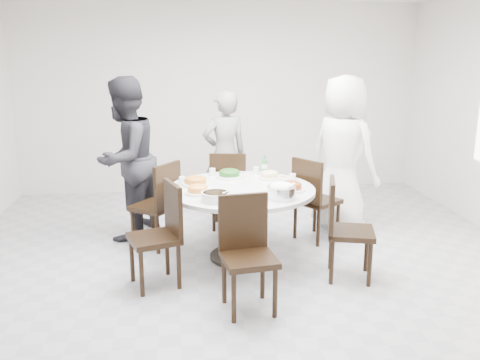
{
  "coord_description": "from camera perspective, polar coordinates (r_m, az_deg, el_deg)",
  "views": [
    {
      "loc": [
        -0.64,
        -4.64,
        2.09
      ],
      "look_at": [
        -0.03,
        0.31,
        0.82
      ],
      "focal_mm": 38.0,
      "sensor_mm": 36.0,
      "label": 1
    }
  ],
  "objects": [
    {
      "name": "diner_left",
      "position": [
        5.85,
        -12.73,
        2.33
      ],
      "size": [
        1.03,
        1.11,
        1.83
      ],
      "primitive_type": "imported",
      "rotation": [
        0.0,
        0.0,
        4.23
      ],
      "color": "black",
      "rests_on": "floor"
    },
    {
      "name": "dish_orange",
      "position": [
        5.23,
        -4.98,
        -0.18
      ],
      "size": [
        0.28,
        0.28,
        0.08
      ],
      "primitive_type": "cylinder",
      "color": "white",
      "rests_on": "dining_table"
    },
    {
      "name": "chair_ne",
      "position": [
        5.79,
        8.67,
        -2.1
      ],
      "size": [
        0.58,
        0.58,
        0.95
      ],
      "primitive_type": "cube",
      "rotation": [
        0.0,
        0.0,
        2.17
      ],
      "color": "black",
      "rests_on": "floor"
    },
    {
      "name": "chair_sw",
      "position": [
        4.65,
        -9.65,
        -6.23
      ],
      "size": [
        0.53,
        0.53,
        0.95
      ],
      "primitive_type": "cube",
      "rotation": [
        0.0,
        0.0,
        5.04
      ],
      "color": "black",
      "rests_on": "floor"
    },
    {
      "name": "dish_redbrown",
      "position": [
        5.03,
        5.64,
        -0.8
      ],
      "size": [
        0.29,
        0.29,
        0.07
      ],
      "primitive_type": "cylinder",
      "color": "white",
      "rests_on": "dining_table"
    },
    {
      "name": "diner_middle",
      "position": [
        6.53,
        -1.73,
        2.92
      ],
      "size": [
        0.67,
        0.52,
        1.61
      ],
      "primitive_type": "imported",
      "rotation": [
        0.0,
        0.0,
        3.4
      ],
      "color": "black",
      "rests_on": "floor"
    },
    {
      "name": "tea_cups",
      "position": [
        5.71,
        -0.33,
        1.12
      ],
      "size": [
        0.07,
        0.07,
        0.08
      ],
      "primitive_type": "cylinder",
      "color": "white",
      "rests_on": "dining_table"
    },
    {
      "name": "dish_pale",
      "position": [
        5.49,
        3.35,
        0.46
      ],
      "size": [
        0.24,
        0.24,
        0.06
      ],
      "primitive_type": "cylinder",
      "color": "white",
      "rests_on": "dining_table"
    },
    {
      "name": "chair_nw",
      "position": [
        5.59,
        -9.6,
        -2.72
      ],
      "size": [
        0.59,
        0.59,
        0.95
      ],
      "primitive_type": "cube",
      "rotation": [
        0.0,
        0.0,
        4.07
      ],
      "color": "black",
      "rests_on": "floor"
    },
    {
      "name": "rice_bowl",
      "position": [
        4.76,
        4.69,
        -1.4
      ],
      "size": [
        0.27,
        0.27,
        0.11
      ],
      "primitive_type": "cylinder",
      "color": "silver",
      "rests_on": "dining_table"
    },
    {
      "name": "floor",
      "position": [
        5.13,
        0.77,
        -9.76
      ],
      "size": [
        6.0,
        6.0,
        0.01
      ],
      "primitive_type": "cube",
      "color": "#A5A5AA",
      "rests_on": "ground"
    },
    {
      "name": "beverage_bottle",
      "position": [
        5.64,
        2.78,
        1.71
      ],
      "size": [
        0.07,
        0.07,
        0.23
      ],
      "primitive_type": "cylinder",
      "color": "#317B43",
      "rests_on": "dining_table"
    },
    {
      "name": "soup_bowl",
      "position": [
        4.67,
        -2.73,
        -1.86
      ],
      "size": [
        0.27,
        0.27,
        0.08
      ],
      "primitive_type": "cylinder",
      "color": "white",
      "rests_on": "dining_table"
    },
    {
      "name": "dish_greens",
      "position": [
        5.53,
        -1.2,
        0.65
      ],
      "size": [
        0.29,
        0.29,
        0.08
      ],
      "primitive_type": "cylinder",
      "color": "white",
      "rests_on": "dining_table"
    },
    {
      "name": "dining_table",
      "position": [
        5.23,
        0.07,
        -4.87
      ],
      "size": [
        1.5,
        1.5,
        0.75
      ],
      "primitive_type": "cylinder",
      "color": "silver",
      "rests_on": "floor"
    },
    {
      "name": "chair_s",
      "position": [
        4.16,
        1.02,
        -8.57
      ],
      "size": [
        0.47,
        0.47,
        0.95
      ],
      "primitive_type": "cube",
      "rotation": [
        0.0,
        0.0,
        6.42
      ],
      "color": "black",
      "rests_on": "floor"
    },
    {
      "name": "wall_back",
      "position": [
        7.7,
        -2.25,
        9.11
      ],
      "size": [
        6.0,
        0.01,
        2.8
      ],
      "primitive_type": "cube",
      "color": "silver",
      "rests_on": "ground"
    },
    {
      "name": "dish_tofu",
      "position": [
        4.92,
        -4.77,
        -1.19
      ],
      "size": [
        0.25,
        0.25,
        0.07
      ],
      "primitive_type": "cylinder",
      "color": "white",
      "rests_on": "dining_table"
    },
    {
      "name": "chair_se",
      "position": [
        4.85,
        12.36,
        -5.5
      ],
      "size": [
        0.52,
        0.52,
        0.95
      ],
      "primitive_type": "cube",
      "rotation": [
        0.0,
        0.0,
        7.58
      ],
      "color": "black",
      "rests_on": "floor"
    },
    {
      "name": "wall_front",
      "position": [
        1.89,
        13.37,
        -7.43
      ],
      "size": [
        6.0,
        0.01,
        2.8
      ],
      "primitive_type": "cube",
      "color": "silver",
      "rests_on": "ground"
    },
    {
      "name": "diner_right",
      "position": [
        6.11,
        11.46,
        2.91
      ],
      "size": [
        1.0,
        1.07,
        1.83
      ],
      "primitive_type": "imported",
      "rotation": [
        0.0,
        0.0,
        2.2
      ],
      "color": "white",
      "rests_on": "floor"
    },
    {
      "name": "chopsticks",
      "position": [
        5.78,
        -0.67,
        0.93
      ],
      "size": [
        0.24,
        0.04,
        0.01
      ],
      "primitive_type": null,
      "color": "tan",
      "rests_on": "dining_table"
    },
    {
      "name": "chair_n",
      "position": [
        6.12,
        -1.27,
        -1.04
      ],
      "size": [
        0.48,
        0.48,
        0.95
      ],
      "primitive_type": "cube",
      "rotation": [
        0.0,
        0.0,
        2.98
      ],
      "color": "black",
      "rests_on": "floor"
    }
  ]
}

